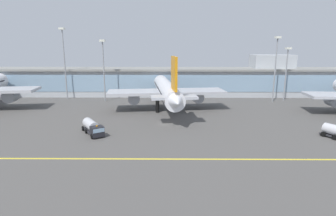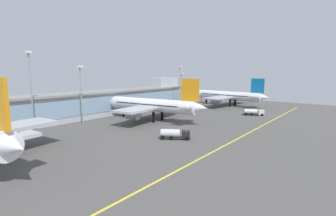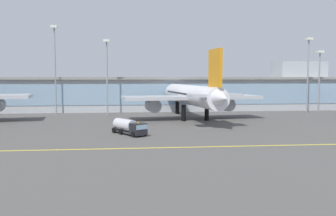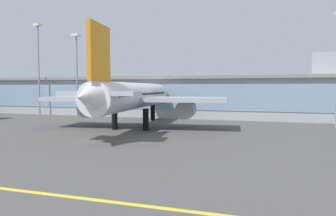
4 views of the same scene
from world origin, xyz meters
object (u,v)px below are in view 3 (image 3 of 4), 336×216
baggage_tug_near (130,127)px  apron_light_mast_west (308,64)px  airliner_near_right (192,96)px  apron_light_mast_centre (107,65)px  apron_light_mast_east (55,57)px  apron_light_mast_far_east (319,71)px

baggage_tug_near → apron_light_mast_west: apron_light_mast_west is taller
airliner_near_right → baggage_tug_near: size_ratio=5.36×
baggage_tug_near → apron_light_mast_west: size_ratio=0.39×
apron_light_mast_centre → apron_light_mast_east: apron_light_mast_east is taller
baggage_tug_near → airliner_near_right: bearing=113.4°
airliner_near_right → baggage_tug_near: bearing=138.9°
baggage_tug_near → apron_light_mast_centre: size_ratio=0.41×
apron_light_mast_centre → apron_light_mast_east: bearing=165.1°
airliner_near_right → apron_light_mast_far_east: 46.29m
airliner_near_right → apron_light_mast_centre: 27.91m
apron_light_mast_west → apron_light_mast_far_east: 5.87m
apron_light_mast_far_east → apron_light_mast_east: bearing=178.3°
apron_light_mast_west → baggage_tug_near: bearing=-145.2°
baggage_tug_near → apron_light_mast_far_east: 72.45m
apron_light_mast_west → airliner_near_right: bearing=-160.4°
airliner_near_right → apron_light_mast_centre: size_ratio=2.19×
baggage_tug_near → apron_light_mast_east: bearing=174.3°
airliner_near_right → apron_light_mast_east: apron_light_mast_east is taller
baggage_tug_near → apron_light_mast_west: bearing=92.2°
apron_light_mast_west → apron_light_mast_east: apron_light_mast_east is taller
airliner_near_right → apron_light_mast_west: (37.99, 13.54, 8.79)m
airliner_near_right → apron_light_mast_far_east: bearing=-76.7°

